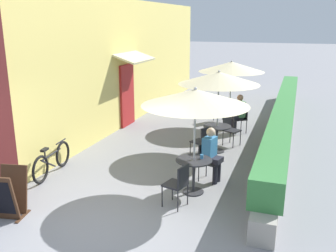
# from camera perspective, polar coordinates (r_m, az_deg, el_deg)

# --- Properties ---
(ground_plane) EXTENTS (120.00, 120.00, 0.00)m
(ground_plane) POSITION_cam_1_polar(r_m,az_deg,el_deg) (6.84, -10.98, -15.36)
(ground_plane) COLOR gray
(cafe_facade_wall) EXTENTS (0.98, 14.22, 4.20)m
(cafe_facade_wall) POSITION_cam_1_polar(r_m,az_deg,el_deg) (13.31, -5.90, 9.57)
(cafe_facade_wall) COLOR #E0CC6B
(cafe_facade_wall) RESTS_ON ground_plane
(planter_hedge) EXTENTS (0.60, 13.22, 1.01)m
(planter_hedge) POSITION_cam_1_polar(r_m,az_deg,el_deg) (12.38, 17.19, 1.16)
(planter_hedge) COLOR gray
(planter_hedge) RESTS_ON ground_plane
(patio_table_near) EXTENTS (0.76, 0.76, 0.74)m
(patio_table_near) POSITION_cam_1_polar(r_m,az_deg,el_deg) (7.85, 3.95, -6.54)
(patio_table_near) COLOR #28282D
(patio_table_near) RESTS_ON ground_plane
(patio_umbrella_near) EXTENTS (2.16, 2.16, 2.25)m
(patio_umbrella_near) POSITION_cam_1_polar(r_m,az_deg,el_deg) (7.41, 4.17, 4.36)
(patio_umbrella_near) COLOR #B7B7BC
(patio_umbrella_near) RESTS_ON ground_plane
(cafe_chair_near_left) EXTENTS (0.49, 0.49, 0.87)m
(cafe_chair_near_left) POSITION_cam_1_polar(r_m,az_deg,el_deg) (7.25, 1.59, -8.56)
(cafe_chair_near_left) COLOR #232328
(cafe_chair_near_left) RESTS_ON ground_plane
(cafe_chair_near_right) EXTENTS (0.49, 0.49, 0.87)m
(cafe_chair_near_right) POSITION_cam_1_polar(r_m,az_deg,el_deg) (8.48, 5.95, -4.96)
(cafe_chair_near_right) COLOR #232328
(cafe_chair_near_right) RESTS_ON ground_plane
(seated_patron_near_right) EXTENTS (0.47, 0.41, 1.25)m
(seated_patron_near_right) POSITION_cam_1_polar(r_m,az_deg,el_deg) (8.37, 6.66, -4.01)
(seated_patron_near_right) COLOR #23232D
(seated_patron_near_right) RESTS_ON ground_plane
(coffee_cup_near) EXTENTS (0.07, 0.07, 0.09)m
(coffee_cup_near) POSITION_cam_1_polar(r_m,az_deg,el_deg) (7.82, 5.16, -4.67)
(coffee_cup_near) COLOR teal
(coffee_cup_near) RESTS_ON patio_table_near
(patio_table_mid) EXTENTS (0.76, 0.76, 0.74)m
(patio_table_mid) POSITION_cam_1_polar(r_m,az_deg,el_deg) (10.35, 7.46, -1.08)
(patio_table_mid) COLOR #28282D
(patio_table_mid) RESTS_ON ground_plane
(patio_umbrella_mid) EXTENTS (2.16, 2.16, 2.25)m
(patio_umbrella_mid) POSITION_cam_1_polar(r_m,az_deg,el_deg) (10.03, 7.77, 7.24)
(patio_umbrella_mid) COLOR #B7B7BC
(patio_umbrella_mid) RESTS_ON ground_plane
(cafe_chair_mid_left) EXTENTS (0.53, 0.53, 0.87)m
(cafe_chair_mid_left) POSITION_cam_1_polar(r_m,az_deg,el_deg) (10.96, 9.41, -0.27)
(cafe_chair_mid_left) COLOR #232328
(cafe_chair_mid_left) RESTS_ON ground_plane
(cafe_chair_mid_right) EXTENTS (0.53, 0.53, 0.87)m
(cafe_chair_mid_right) POSITION_cam_1_polar(r_m,az_deg,el_deg) (9.77, 5.27, -2.11)
(cafe_chair_mid_right) COLOR #232328
(cafe_chair_mid_right) RESTS_ON ground_plane
(patio_table_far) EXTENTS (0.76, 0.76, 0.74)m
(patio_table_far) POSITION_cam_1_polar(r_m,az_deg,el_deg) (12.88, 9.35, 2.19)
(patio_table_far) COLOR #28282D
(patio_table_far) RESTS_ON ground_plane
(patio_umbrella_far) EXTENTS (2.16, 2.16, 2.25)m
(patio_umbrella_far) POSITION_cam_1_polar(r_m,az_deg,el_deg) (12.62, 9.66, 8.89)
(patio_umbrella_far) COLOR #B7B7BC
(patio_umbrella_far) RESTS_ON ground_plane
(cafe_chair_far_left) EXTENTS (0.56, 0.56, 0.87)m
(cafe_chair_far_left) POSITION_cam_1_polar(r_m,az_deg,el_deg) (13.49, 7.74, 2.81)
(cafe_chair_far_left) COLOR #232328
(cafe_chair_far_left) RESTS_ON ground_plane
(cafe_chair_far_right) EXTENTS (0.56, 0.56, 0.87)m
(cafe_chair_far_right) POSITION_cam_1_polar(r_m,az_deg,el_deg) (12.30, 11.11, 1.39)
(cafe_chair_far_right) COLOR #232328
(cafe_chair_far_right) RESTS_ON ground_plane
(seated_patron_far_right) EXTENTS (0.51, 0.49, 1.25)m
(seated_patron_far_right) POSITION_cam_1_polar(r_m,az_deg,el_deg) (12.21, 10.69, 2.13)
(seated_patron_far_right) COLOR #23232D
(seated_patron_far_right) RESTS_ON ground_plane
(coffee_cup_far) EXTENTS (0.07, 0.07, 0.09)m
(coffee_cup_far) POSITION_cam_1_polar(r_m,az_deg,el_deg) (12.81, 9.01, 3.28)
(coffee_cup_far) COLOR #B73D3D
(coffee_cup_far) RESTS_ON patio_table_far
(bicycle_leaning) EXTENTS (0.26, 1.67, 0.73)m
(bicycle_leaning) POSITION_cam_1_polar(r_m,az_deg,el_deg) (9.21, -17.26, -5.08)
(bicycle_leaning) COLOR black
(bicycle_leaning) RESTS_ON ground_plane
(menu_board) EXTENTS (0.64, 0.72, 0.91)m
(menu_board) POSITION_cam_1_polar(r_m,az_deg,el_deg) (7.54, -23.19, -9.51)
(menu_board) COLOR #422819
(menu_board) RESTS_ON ground_plane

